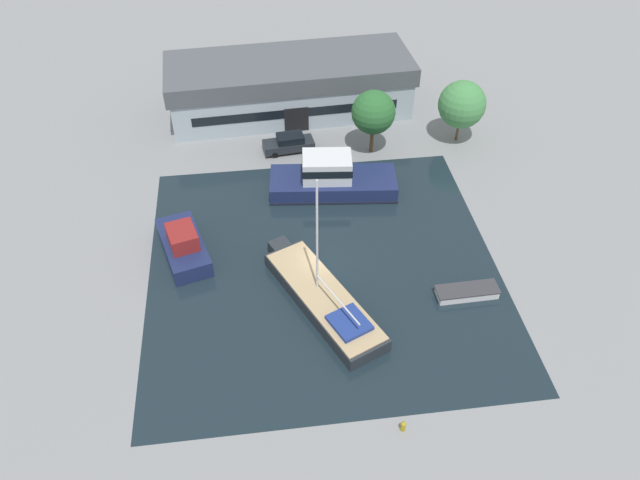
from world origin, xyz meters
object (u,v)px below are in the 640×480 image
Objects in this scene: sailboat_moored at (323,298)px; cabin_boat at (183,245)px; warehouse_building at (290,85)px; quay_tree_near_building at (373,112)px; parked_car at (289,143)px; small_dinghy at (467,292)px; quay_tree_by_water at (462,104)px; motor_cruiser at (331,179)px.

cabin_boat is at bearing 122.49° from sailboat_moored.
warehouse_building is 4.02× the size of quay_tree_near_building.
sailboat_moored is at bearing 175.68° from parked_car.
small_dinghy is at bearing -157.48° from parked_car.
small_dinghy is 21.62m from cabin_boat.
small_dinghy is (3.39, -19.30, -3.82)m from quay_tree_near_building.
warehouse_building is at bearing 18.79° from small_dinghy.
warehouse_building is 3.46× the size of cabin_boat.
quay_tree_by_water is (8.59, 0.86, -0.30)m from quay_tree_near_building.
quay_tree_by_water reaches higher than parked_car.
warehouse_building is at bearing 48.50° from cabin_boat.
quay_tree_by_water is at bearing -58.15° from motor_cruiser.
parked_car is 0.68× the size of cabin_boat.
sailboat_moored reaches higher than cabin_boat.
cabin_boat is (-10.17, -20.99, -1.78)m from warehouse_building.
quay_tree_near_building is 8.64m from quay_tree_by_water.
quay_tree_by_water is 21.11m from small_dinghy.
quay_tree_near_building reaches higher than small_dinghy.
sailboat_moored is (0.63, -19.81, -0.23)m from parked_car.
small_dinghy is at bearing -104.46° from quay_tree_by_water.
motor_cruiser is at bearing -161.13° from parked_car.
small_dinghy is at bearing -80.03° from quay_tree_near_building.
warehouse_building reaches higher than small_dinghy.
sailboat_moored is at bearing -93.63° from warehouse_building.
quay_tree_by_water reaches higher than cabin_boat.
sailboat_moored is at bearing 175.37° from motor_cruiser.
motor_cruiser reaches higher than parked_car.
small_dinghy is 0.64× the size of cabin_boat.
cabin_boat reaches higher than small_dinghy.
quay_tree_by_water is 1.24× the size of parked_car.
sailboat_moored is (-0.20, -27.46, -2.16)m from warehouse_building.
quay_tree_by_water is 1.33× the size of small_dinghy.
motor_cruiser is at bearing -154.03° from quay_tree_by_water.
quay_tree_near_building is at bearing -103.70° from parked_car.
sailboat_moored reaches higher than warehouse_building.
quay_tree_near_building is 19.96m from small_dinghy.
sailboat_moored is 1.77× the size of cabin_boat.
cabin_boat is at bearing 138.84° from parked_car.
sailboat_moored reaches higher than parked_car.
quay_tree_near_building is at bearing 8.58° from small_dinghy.
quay_tree_by_water is 16.58m from parked_car.
quay_tree_near_building is 1.01× the size of quay_tree_by_water.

